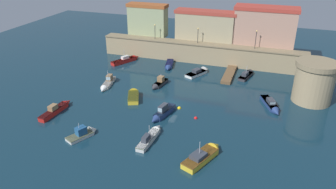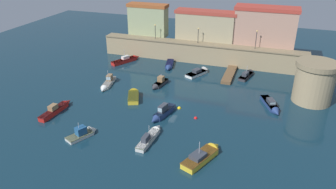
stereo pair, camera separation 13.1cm
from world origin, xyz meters
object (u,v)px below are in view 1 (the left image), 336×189
at_px(moored_boat_11, 133,95).
at_px(moored_boat_7, 169,65).
at_px(mooring_buoy_0, 196,118).
at_px(mooring_buoy_1, 179,108).
at_px(quay_lamp_2, 256,37).
at_px(quay_lamp_1, 198,33).
at_px(moored_boat_0, 85,133).
at_px(quay_lamp_0, 155,29).
at_px(moored_boat_5, 151,136).
at_px(moored_boat_2, 205,154).
at_px(moored_boat_6, 162,113).
at_px(moored_boat_3, 159,84).
at_px(fortress_tower, 314,82).
at_px(moored_boat_4, 247,74).
at_px(moored_boat_8, 272,105).
at_px(moored_boat_12, 200,72).
at_px(moored_boat_1, 107,84).
at_px(moored_boat_9, 56,109).
at_px(moored_boat_10, 127,60).

bearing_deg(moored_boat_11, moored_boat_7, -27.11).
bearing_deg(mooring_buoy_0, mooring_buoy_1, 145.77).
bearing_deg(quay_lamp_2, quay_lamp_1, 180.00).
xyz_separation_m(moored_boat_0, moored_boat_7, (2.63, 28.85, -0.07)).
height_order(quay_lamp_0, moored_boat_5, quay_lamp_0).
relative_size(moored_boat_2, moored_boat_5, 1.02).
bearing_deg(moored_boat_6, quay_lamp_0, -145.53).
height_order(moored_boat_3, mooring_buoy_1, moored_boat_3).
bearing_deg(mooring_buoy_1, moored_boat_6, -117.88).
xyz_separation_m(fortress_tower, moored_boat_0, (-30.18, -21.41, -3.11)).
relative_size(quay_lamp_2, moored_boat_4, 0.60).
bearing_deg(quay_lamp_2, moored_boat_7, -163.34).
height_order(moored_boat_2, moored_boat_4, moored_boat_2).
distance_m(quay_lamp_1, moored_boat_8, 24.63).
xyz_separation_m(quay_lamp_1, moored_boat_5, (1.53, -31.68, -6.10)).
distance_m(moored_boat_0, moored_boat_12, 29.03).
relative_size(moored_boat_1, moored_boat_9, 0.93).
height_order(moored_boat_2, moored_boat_12, moored_boat_2).
height_order(quay_lamp_0, mooring_buoy_1, quay_lamp_0).
xyz_separation_m(fortress_tower, moored_boat_1, (-35.31, -5.44, -3.13)).
relative_size(quay_lamp_0, moored_boat_6, 0.52).
distance_m(fortress_tower, moored_boat_10, 38.28).
height_order(moored_boat_6, mooring_buoy_1, moored_boat_6).
bearing_deg(moored_boat_6, moored_boat_10, -131.03).
relative_size(moored_boat_9, moored_boat_12, 1.13).
height_order(moored_boat_4, moored_boat_8, moored_boat_4).
relative_size(moored_boat_1, moored_boat_7, 1.11).
relative_size(quay_lamp_2, moored_boat_11, 0.69).
bearing_deg(fortress_tower, quay_lamp_1, 151.27).
xyz_separation_m(quay_lamp_0, mooring_buoy_1, (12.42, -22.05, -6.50)).
height_order(quay_lamp_1, moored_boat_5, quay_lamp_1).
distance_m(fortress_tower, quay_lamp_0, 34.96).
height_order(moored_boat_4, moored_boat_12, moored_boat_4).
relative_size(moored_boat_5, moored_boat_6, 1.09).
bearing_deg(mooring_buoy_0, moored_boat_12, 101.73).
xyz_separation_m(fortress_tower, moored_boat_4, (-11.25, 7.64, -3.14)).
relative_size(quay_lamp_0, moored_boat_7, 0.54).
relative_size(fortress_tower, moored_boat_1, 1.04).
bearing_deg(moored_boat_7, moored_boat_8, 48.32).
bearing_deg(moored_boat_7, moored_boat_9, -35.72).
bearing_deg(moored_boat_4, moored_boat_9, 147.22).
relative_size(moored_boat_2, moored_boat_10, 0.99).
relative_size(quay_lamp_1, moored_boat_11, 0.60).
bearing_deg(moored_boat_9, moored_boat_11, -44.70).
xyz_separation_m(moored_boat_2, moored_boat_9, (-24.73, 4.12, 0.01)).
xyz_separation_m(fortress_tower, moored_boat_5, (-21.22, -19.21, -3.13)).
relative_size(moored_boat_11, moored_boat_12, 0.86).
bearing_deg(moored_boat_9, moored_boat_5, -95.01).
bearing_deg(moored_boat_5, moored_boat_4, -17.49).
distance_m(moored_boat_0, moored_boat_4, 34.68).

